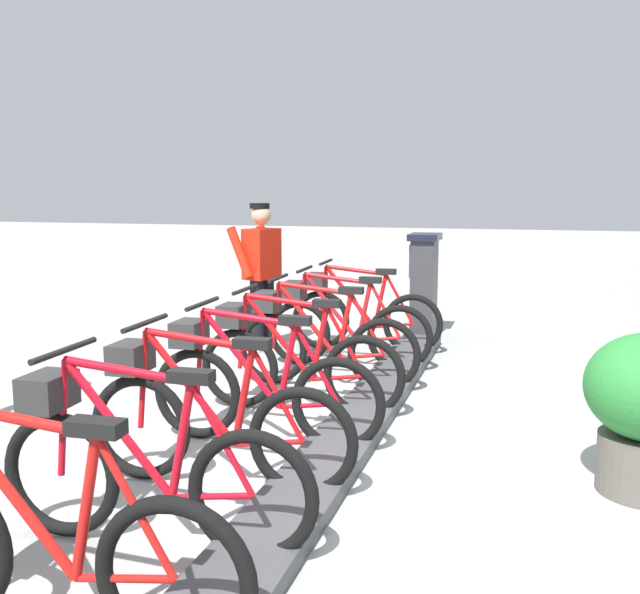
{
  "coord_description": "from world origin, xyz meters",
  "views": [
    {
      "loc": [
        -1.23,
        4.34,
        1.79
      ],
      "look_at": [
        0.5,
        -1.35,
        0.9
      ],
      "focal_mm": 39.66,
      "sensor_mm": 36.0,
      "label": 1
    }
  ],
  "objects_px": {
    "payment_kiosk": "(424,284)",
    "bike_docked_7": "(35,537)",
    "bike_docked_2": "(319,341)",
    "bike_docked_3": "(292,360)",
    "worker_near_rack": "(261,271)",
    "bike_docked_6": "(139,466)",
    "bike_docked_0": "(359,313)",
    "bike_docked_4": "(256,385)",
    "bike_docked_1": "(341,326)",
    "bike_docked_5": "(207,418)"
  },
  "relations": [
    {
      "from": "bike_docked_4",
      "to": "bike_docked_5",
      "type": "relative_size",
      "value": 1.0
    },
    {
      "from": "payment_kiosk",
      "to": "bike_docked_1",
      "type": "relative_size",
      "value": 0.74
    },
    {
      "from": "bike_docked_0",
      "to": "worker_near_rack",
      "type": "relative_size",
      "value": 1.04
    },
    {
      "from": "bike_docked_5",
      "to": "worker_near_rack",
      "type": "relative_size",
      "value": 1.04
    },
    {
      "from": "bike_docked_4",
      "to": "bike_docked_6",
      "type": "height_order",
      "value": "same"
    },
    {
      "from": "bike_docked_1",
      "to": "worker_near_rack",
      "type": "distance_m",
      "value": 1.26
    },
    {
      "from": "bike_docked_7",
      "to": "bike_docked_2",
      "type": "bearing_deg",
      "value": -90.0
    },
    {
      "from": "bike_docked_2",
      "to": "payment_kiosk",
      "type": "bearing_deg",
      "value": -102.74
    },
    {
      "from": "bike_docked_3",
      "to": "bike_docked_7",
      "type": "distance_m",
      "value": 3.1
    },
    {
      "from": "bike_docked_0",
      "to": "bike_docked_7",
      "type": "relative_size",
      "value": 1.0
    },
    {
      "from": "payment_kiosk",
      "to": "worker_near_rack",
      "type": "relative_size",
      "value": 0.77
    },
    {
      "from": "bike_docked_2",
      "to": "bike_docked_3",
      "type": "distance_m",
      "value": 0.78
    },
    {
      "from": "worker_near_rack",
      "to": "bike_docked_2",
      "type": "bearing_deg",
      "value": 130.32
    },
    {
      "from": "bike_docked_1",
      "to": "bike_docked_4",
      "type": "height_order",
      "value": "same"
    },
    {
      "from": "payment_kiosk",
      "to": "bike_docked_1",
      "type": "bearing_deg",
      "value": 71.94
    },
    {
      "from": "bike_docked_6",
      "to": "bike_docked_7",
      "type": "bearing_deg",
      "value": 90.0
    },
    {
      "from": "worker_near_rack",
      "to": "bike_docked_1",
      "type": "bearing_deg",
      "value": 155.88
    },
    {
      "from": "bike_docked_4",
      "to": "worker_near_rack",
      "type": "relative_size",
      "value": 1.04
    },
    {
      "from": "bike_docked_4",
      "to": "bike_docked_2",
      "type": "bearing_deg",
      "value": -90.0
    },
    {
      "from": "bike_docked_0",
      "to": "bike_docked_7",
      "type": "height_order",
      "value": "same"
    },
    {
      "from": "bike_docked_4",
      "to": "bike_docked_7",
      "type": "xyz_separation_m",
      "value": [
        0.0,
        2.33,
        0.0
      ]
    },
    {
      "from": "payment_kiosk",
      "to": "bike_docked_7",
      "type": "bearing_deg",
      "value": 84.9
    },
    {
      "from": "worker_near_rack",
      "to": "bike_docked_0",
      "type": "bearing_deg",
      "value": -164.22
    },
    {
      "from": "bike_docked_0",
      "to": "bike_docked_3",
      "type": "relative_size",
      "value": 1.0
    },
    {
      "from": "bike_docked_3",
      "to": "bike_docked_1",
      "type": "bearing_deg",
      "value": -90.0
    },
    {
      "from": "bike_docked_2",
      "to": "bike_docked_4",
      "type": "xyz_separation_m",
      "value": [
        0.0,
        1.55,
        0.0
      ]
    },
    {
      "from": "bike_docked_0",
      "to": "bike_docked_7",
      "type": "xyz_separation_m",
      "value": [
        0.0,
        5.43,
        0.0
      ]
    },
    {
      "from": "bike_docked_5",
      "to": "bike_docked_7",
      "type": "bearing_deg",
      "value": 90.0
    },
    {
      "from": "bike_docked_3",
      "to": "bike_docked_0",
      "type": "bearing_deg",
      "value": -90.0
    },
    {
      "from": "bike_docked_0",
      "to": "bike_docked_2",
      "type": "xyz_separation_m",
      "value": [
        0.0,
        1.55,
        0.0
      ]
    },
    {
      "from": "bike_docked_5",
      "to": "worker_near_rack",
      "type": "xyz_separation_m",
      "value": [
        1.06,
        -3.58,
        0.48
      ]
    },
    {
      "from": "bike_docked_3",
      "to": "bike_docked_4",
      "type": "xyz_separation_m",
      "value": [
        0.0,
        0.78,
        0.0
      ]
    },
    {
      "from": "bike_docked_2",
      "to": "bike_docked_7",
      "type": "xyz_separation_m",
      "value": [
        0.0,
        3.88,
        0.0
      ]
    },
    {
      "from": "bike_docked_3",
      "to": "bike_docked_2",
      "type": "bearing_deg",
      "value": -90.0
    },
    {
      "from": "payment_kiosk",
      "to": "worker_near_rack",
      "type": "bearing_deg",
      "value": 38.01
    },
    {
      "from": "bike_docked_0",
      "to": "payment_kiosk",
      "type": "bearing_deg",
      "value": -120.34
    },
    {
      "from": "bike_docked_4",
      "to": "worker_near_rack",
      "type": "distance_m",
      "value": 3.04
    },
    {
      "from": "bike_docked_3",
      "to": "bike_docked_6",
      "type": "bearing_deg",
      "value": 90.0
    },
    {
      "from": "bike_docked_6",
      "to": "worker_near_rack",
      "type": "height_order",
      "value": "worker_near_rack"
    },
    {
      "from": "bike_docked_4",
      "to": "worker_near_rack",
      "type": "bearing_deg",
      "value": -69.25
    },
    {
      "from": "bike_docked_5",
      "to": "bike_docked_4",
      "type": "bearing_deg",
      "value": -90.0
    },
    {
      "from": "bike_docked_1",
      "to": "bike_docked_3",
      "type": "relative_size",
      "value": 1.0
    },
    {
      "from": "payment_kiosk",
      "to": "bike_docked_1",
      "type": "distance_m",
      "value": 1.86
    },
    {
      "from": "bike_docked_0",
      "to": "bike_docked_5",
      "type": "distance_m",
      "value": 3.88
    },
    {
      "from": "bike_docked_1",
      "to": "bike_docked_2",
      "type": "relative_size",
      "value": 1.0
    },
    {
      "from": "bike_docked_2",
      "to": "bike_docked_7",
      "type": "height_order",
      "value": "same"
    },
    {
      "from": "bike_docked_5",
      "to": "bike_docked_1",
      "type": "bearing_deg",
      "value": -90.0
    },
    {
      "from": "bike_docked_0",
      "to": "bike_docked_2",
      "type": "relative_size",
      "value": 1.0
    },
    {
      "from": "bike_docked_1",
      "to": "bike_docked_7",
      "type": "xyz_separation_m",
      "value": [
        0.0,
        4.66,
        0.0
      ]
    },
    {
      "from": "bike_docked_2",
      "to": "bike_docked_4",
      "type": "height_order",
      "value": "same"
    }
  ]
}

